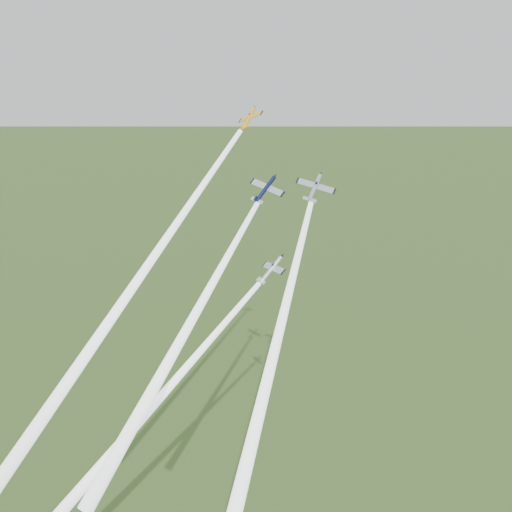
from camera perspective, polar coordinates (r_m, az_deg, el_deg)
name	(u,v)px	position (r m, az deg, el deg)	size (l,w,h in m)	color
plane_yellow	(249,118)	(127.08, -0.61, 12.17)	(6.61, 6.55, 1.03)	#FFB016
smoke_trail_yellow	(127,296)	(115.78, -11.43, -3.52)	(2.60, 2.60, 76.91)	white
plane_navy	(265,189)	(119.51, 0.83, 5.96)	(7.62, 7.56, 1.19)	#0C1238
smoke_trail_navy	(179,344)	(110.22, -6.90, -7.76)	(2.60, 2.60, 59.14)	white
plane_silver_right	(315,188)	(112.52, 5.25, 6.07)	(7.14, 7.08, 1.12)	#A4ACB2
smoke_trail_silver_right	(265,389)	(97.81, 0.81, -11.72)	(2.60, 2.60, 66.60)	white
plane_silver_low	(271,270)	(116.66, 1.35, -1.22)	(7.68, 7.62, 1.20)	#B0B6BF
smoke_trail_silver_low	(133,428)	(119.66, -10.85, -14.82)	(2.60, 2.60, 68.47)	white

